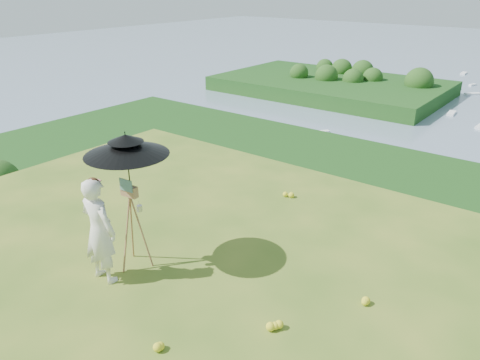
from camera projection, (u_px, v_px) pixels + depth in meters
The scene contains 8 objects.
ground at pixel (126, 322), 6.94m from camera, with size 14.00×14.00×0.00m, color #3D641C.
peninsula at pixel (331, 79), 173.28m from camera, with size 90.00×60.00×12.00m, color #0F3A10, non-canonical shape.
slope_trees at pixel (480, 241), 38.30m from camera, with size 110.00×50.00×6.00m, color #1B4414, non-canonical shape.
wildflowers at pixel (139, 310), 7.10m from camera, with size 10.00×10.50×0.12m, color yellow, non-canonical shape.
painter at pixel (99, 230), 7.59m from camera, with size 0.68×0.44×1.85m, color silver.
field_easel at pixel (133, 223), 8.01m from camera, with size 0.64×0.64×1.67m, color brown, non-canonical shape.
sun_umbrella at pixel (128, 164), 7.61m from camera, with size 1.38×1.38×1.09m, color black, non-canonical shape.
painter_cap at pixel (92, 181), 7.25m from camera, with size 0.20×0.24×0.10m, color #E17B7F, non-canonical shape.
Camera 1 is at (4.73, -3.36, 4.67)m, focal length 35.00 mm.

